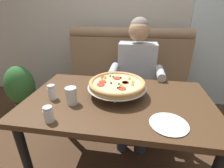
# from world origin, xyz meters

# --- Properties ---
(ground_plane) EXTENTS (16.00, 16.00, 0.00)m
(ground_plane) POSITION_xyz_m (0.00, 0.00, 0.00)
(ground_plane) COLOR #4C3321
(back_wall_with_window) EXTENTS (6.00, 0.12, 2.80)m
(back_wall_with_window) POSITION_xyz_m (0.00, 1.44, 1.40)
(back_wall_with_window) COLOR beige
(back_wall_with_window) RESTS_ON ground_plane
(booth_bench) EXTENTS (1.57, 0.78, 1.13)m
(booth_bench) POSITION_xyz_m (0.00, 0.87, 0.40)
(booth_bench) COLOR #937556
(booth_bench) RESTS_ON ground_plane
(dining_table) EXTENTS (1.36, 0.80, 0.74)m
(dining_table) POSITION_xyz_m (0.00, 0.00, 0.65)
(dining_table) COLOR #4C331E
(dining_table) RESTS_ON ground_plane
(diner_main) EXTENTS (0.54, 0.64, 1.27)m
(diner_main) POSITION_xyz_m (0.12, 0.60, 0.71)
(diner_main) COLOR #2D3342
(diner_main) RESTS_ON ground_plane
(pizza) EXTENTS (0.44, 0.44, 0.13)m
(pizza) POSITION_xyz_m (-0.02, 0.06, 0.83)
(pizza) COLOR silver
(pizza) RESTS_ON dining_table
(shaker_oregano) EXTENTS (0.06, 0.06, 0.10)m
(shaker_oregano) POSITION_xyz_m (-0.37, -0.32, 0.78)
(shaker_oregano) COLOR white
(shaker_oregano) RESTS_ON dining_table
(shaker_parmesan) EXTENTS (0.06, 0.06, 0.11)m
(shaker_parmesan) POSITION_xyz_m (-0.48, -0.08, 0.79)
(shaker_parmesan) COLOR white
(shaker_parmesan) RESTS_ON dining_table
(plate_near_left) EXTENTS (0.22, 0.22, 0.02)m
(plate_near_left) POSITION_xyz_m (0.33, -0.25, 0.75)
(plate_near_left) COLOR white
(plate_near_left) RESTS_ON dining_table
(drinking_glass) EXTENTS (0.08, 0.08, 0.12)m
(drinking_glass) POSITION_xyz_m (-0.31, -0.12, 0.79)
(drinking_glass) COLOR silver
(drinking_glass) RESTS_ON dining_table
(patio_chair) EXTENTS (0.41, 0.41, 0.86)m
(patio_chair) POSITION_xyz_m (1.43, 1.92, 0.52)
(patio_chair) COLOR black
(patio_chair) RESTS_ON ground_plane
(potted_plant) EXTENTS (0.36, 0.36, 0.70)m
(potted_plant) POSITION_xyz_m (-1.36, 0.66, 0.39)
(potted_plant) COLOR brown
(potted_plant) RESTS_ON ground_plane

